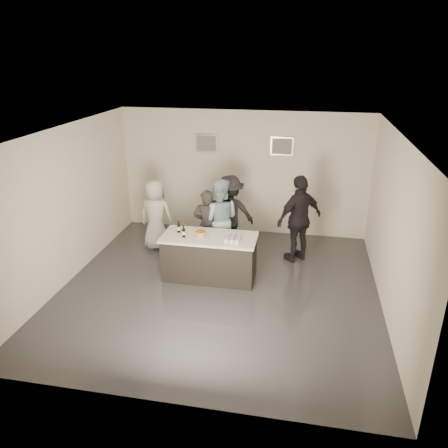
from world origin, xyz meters
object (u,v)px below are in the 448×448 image
at_px(person_main_black, 207,226).
at_px(person_guest_back, 230,213).
at_px(person_guest_left, 156,215).
at_px(cake, 201,234).
at_px(beer_bottle_a, 179,226).
at_px(person_main_blue, 219,219).
at_px(beer_bottle_b, 184,231).
at_px(person_guest_right, 299,219).
at_px(bar_counter, 210,257).

xyz_separation_m(person_main_black, person_guest_back, (0.37, 0.65, 0.07)).
distance_m(person_main_black, person_guest_left, 1.35).
xyz_separation_m(cake, beer_bottle_a, (-0.47, 0.09, 0.09)).
relative_size(person_main_blue, person_guest_back, 1.03).
bearing_deg(person_guest_back, beer_bottle_a, 34.87).
height_order(beer_bottle_b, person_main_blue, person_main_blue).
bearing_deg(person_main_blue, person_guest_left, -13.66).
relative_size(cake, beer_bottle_a, 0.82).
xyz_separation_m(cake, person_guest_right, (1.87, 1.16, 0.02)).
distance_m(person_main_black, person_guest_right, 1.97).
relative_size(person_main_black, person_main_blue, 0.89).
xyz_separation_m(beer_bottle_a, person_main_blue, (0.65, 0.85, -0.13)).
bearing_deg(person_main_blue, beer_bottle_b, 60.20).
height_order(cake, beer_bottle_a, beer_bottle_a).
height_order(person_main_black, person_guest_right, person_guest_right).
height_order(bar_counter, person_main_blue, person_main_blue).
height_order(bar_counter, cake, cake).
xyz_separation_m(person_main_blue, person_guest_right, (1.69, 0.22, 0.05)).
bearing_deg(person_main_black, bar_counter, 100.73).
bearing_deg(bar_counter, person_main_blue, 89.41).
height_order(bar_counter, person_guest_right, person_guest_right).
relative_size(beer_bottle_b, person_guest_back, 0.15).
distance_m(beer_bottle_a, person_main_black, 0.82).
xyz_separation_m(cake, person_main_black, (-0.05, 0.76, -0.13)).
xyz_separation_m(beer_bottle_b, person_guest_left, (-1.02, 1.29, -0.22)).
height_order(cake, person_main_black, person_main_black).
bearing_deg(person_guest_back, person_guest_left, -15.98).
height_order(bar_counter, beer_bottle_b, beer_bottle_b).
relative_size(beer_bottle_a, person_guest_back, 0.15).
height_order(cake, person_main_blue, person_main_blue).
relative_size(beer_bottle_a, person_main_black, 0.16).
height_order(beer_bottle_b, person_guest_left, person_guest_left).
distance_m(person_main_blue, person_guest_back, 0.49).
height_order(cake, person_guest_back, person_guest_back).
relative_size(bar_counter, person_guest_right, 0.98).
distance_m(person_guest_left, person_guest_right, 3.21).
bearing_deg(cake, person_main_blue, 79.07).
distance_m(cake, person_main_black, 0.77).
height_order(person_main_blue, person_guest_back, person_main_blue).
distance_m(person_guest_right, person_guest_back, 1.57).
bearing_deg(cake, beer_bottle_a, 169.24).
bearing_deg(person_guest_left, bar_counter, 148.94).
bearing_deg(person_guest_back, person_guest_right, 146.79).
xyz_separation_m(beer_bottle_a, person_main_black, (0.42, 0.67, -0.23)).
xyz_separation_m(bar_counter, beer_bottle_b, (-0.48, -0.13, 0.58)).
bearing_deg(beer_bottle_a, person_guest_right, 24.47).
bearing_deg(cake, person_guest_left, 138.65).
relative_size(cake, person_guest_left, 0.13).
bearing_deg(person_guest_back, bar_counter, 59.75).
bearing_deg(beer_bottle_b, bar_counter, 14.87).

